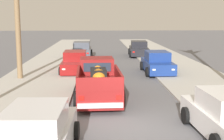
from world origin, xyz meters
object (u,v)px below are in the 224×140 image
at_px(car_right_near, 37,136).
at_px(car_right_mid, 75,63).
at_px(car_right_far, 139,49).
at_px(pickup_truck, 98,82).
at_px(car_left_near, 157,63).
at_px(car_left_far, 82,50).

bearing_deg(car_right_near, car_right_mid, 89.71).
bearing_deg(car_right_far, car_right_near, -104.42).
bearing_deg(car_right_near, pickup_truck, 75.61).
xyz_separation_m(car_left_near, car_right_near, (-5.87, -13.10, 0.00)).
bearing_deg(car_right_far, car_left_near, -89.84).
distance_m(car_right_near, car_left_far, 21.92).
relative_size(car_left_near, car_right_mid, 1.00).
height_order(car_right_mid, car_right_far, same).
distance_m(car_right_near, car_right_mid, 13.58).
bearing_deg(car_right_near, car_left_far, 89.70).
xyz_separation_m(car_right_near, car_right_far, (5.84, 22.72, 0.00)).
xyz_separation_m(car_left_near, car_left_far, (-5.76, 8.82, 0.00)).
xyz_separation_m(car_left_near, car_right_far, (-0.03, 9.62, 0.00)).
distance_m(car_left_near, car_left_far, 10.53).
bearing_deg(car_right_near, car_left_near, 65.87).
bearing_deg(pickup_truck, car_right_mid, 102.78).
xyz_separation_m(pickup_truck, car_right_mid, (-1.60, 7.06, -0.10)).
bearing_deg(car_right_mid, car_right_far, 57.72).
height_order(car_left_near, car_right_mid, same).
xyz_separation_m(car_right_mid, car_left_far, (0.04, 8.34, 0.00)).
relative_size(pickup_truck, car_right_near, 1.22).
distance_m(car_left_far, car_right_far, 5.78).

